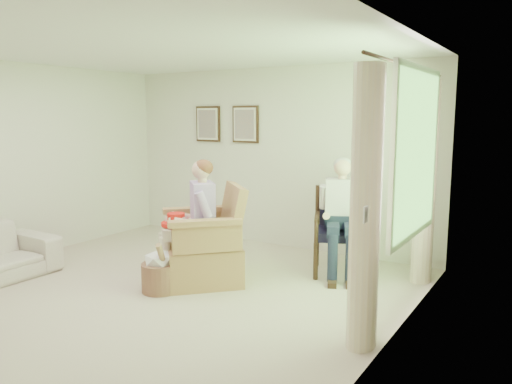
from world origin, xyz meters
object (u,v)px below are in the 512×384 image
at_px(person_wicker, 196,213).
at_px(red_hat, 176,221).
at_px(wood_armchair, 345,227).
at_px(person_dark, 340,208).
at_px(wicker_armchair, 205,250).
at_px(hatbox, 160,271).

height_order(person_wicker, red_hat, person_wicker).
height_order(wood_armchair, person_dark, person_dark).
bearing_deg(red_hat, person_dark, 41.84).
height_order(wicker_armchair, person_wicker, person_wicker).
bearing_deg(hatbox, person_wicker, 66.89).
relative_size(wood_armchair, person_dark, 0.73).
xyz_separation_m(wicker_armchair, red_hat, (-0.18, -0.28, 0.38)).
bearing_deg(person_wicker, red_hat, -100.41).
bearing_deg(person_wicker, hatbox, -69.08).
bearing_deg(red_hat, wicker_armchair, 56.87).
xyz_separation_m(wicker_armchair, wood_armchair, (1.25, 1.17, 0.20)).
distance_m(wood_armchair, red_hat, 2.04).
xyz_separation_m(wood_armchair, hatbox, (-1.43, -1.73, -0.32)).
bearing_deg(hatbox, red_hat, 90.81).
xyz_separation_m(person_wicker, hatbox, (-0.18, -0.41, -0.59)).
relative_size(wood_armchair, red_hat, 3.02).
relative_size(person_wicker, hatbox, 2.33).
relative_size(person_dark, red_hat, 4.15).
bearing_deg(wicker_armchair, hatbox, -63.43).
height_order(person_wicker, hatbox, person_wicker).
height_order(person_dark, red_hat, person_dark).
xyz_separation_m(person_dark, red_hat, (-1.43, -1.28, -0.09)).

